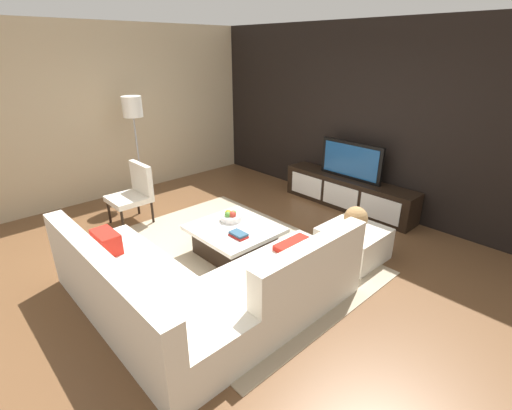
{
  "coord_description": "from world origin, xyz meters",
  "views": [
    {
      "loc": [
        3.06,
        -2.5,
        2.41
      ],
      "look_at": [
        -0.08,
        0.45,
        0.58
      ],
      "focal_mm": 26.06,
      "sensor_mm": 36.0,
      "label": 1
    }
  ],
  "objects_px": {
    "sectional_couch": "(195,288)",
    "floor_lamp": "(133,114)",
    "television": "(351,161)",
    "ottoman": "(353,243)",
    "fruit_bowl": "(231,217)",
    "decorative_ball": "(356,218)",
    "media_console": "(348,193)",
    "coffee_table": "(235,240)",
    "book_stack": "(238,235)",
    "accent_chair_near": "(134,190)"
  },
  "relations": [
    {
      "from": "coffee_table",
      "to": "ottoman",
      "type": "bearing_deg",
      "value": 43.64
    },
    {
      "from": "ottoman",
      "to": "coffee_table",
      "type": "bearing_deg",
      "value": -136.36
    },
    {
      "from": "sectional_couch",
      "to": "book_stack",
      "type": "height_order",
      "value": "sectional_couch"
    },
    {
      "from": "television",
      "to": "decorative_ball",
      "type": "bearing_deg",
      "value": -53.58
    },
    {
      "from": "ottoman",
      "to": "media_console",
      "type": "bearing_deg",
      "value": 126.43
    },
    {
      "from": "sectional_couch",
      "to": "floor_lamp",
      "type": "height_order",
      "value": "floor_lamp"
    },
    {
      "from": "sectional_couch",
      "to": "floor_lamp",
      "type": "xyz_separation_m",
      "value": [
        -3.13,
        1.06,
        1.16
      ]
    },
    {
      "from": "decorative_ball",
      "to": "book_stack",
      "type": "bearing_deg",
      "value": -126.41
    },
    {
      "from": "media_console",
      "to": "coffee_table",
      "type": "relative_size",
      "value": 2.26
    },
    {
      "from": "decorative_ball",
      "to": "accent_chair_near",
      "type": "bearing_deg",
      "value": -152.97
    },
    {
      "from": "ottoman",
      "to": "fruit_bowl",
      "type": "distance_m",
      "value": 1.55
    },
    {
      "from": "ottoman",
      "to": "decorative_ball",
      "type": "distance_m",
      "value": 0.34
    },
    {
      "from": "coffee_table",
      "to": "book_stack",
      "type": "bearing_deg",
      "value": -29.37
    },
    {
      "from": "coffee_table",
      "to": "book_stack",
      "type": "height_order",
      "value": "book_stack"
    },
    {
      "from": "fruit_bowl",
      "to": "book_stack",
      "type": "height_order",
      "value": "fruit_bowl"
    },
    {
      "from": "television",
      "to": "ottoman",
      "type": "height_order",
      "value": "television"
    },
    {
      "from": "media_console",
      "to": "coffee_table",
      "type": "bearing_deg",
      "value": -92.49
    },
    {
      "from": "floor_lamp",
      "to": "fruit_bowl",
      "type": "distance_m",
      "value": 2.55
    },
    {
      "from": "fruit_bowl",
      "to": "ottoman",
      "type": "bearing_deg",
      "value": 36.33
    },
    {
      "from": "fruit_bowl",
      "to": "book_stack",
      "type": "relative_size",
      "value": 1.26
    },
    {
      "from": "accent_chair_near",
      "to": "floor_lamp",
      "type": "xyz_separation_m",
      "value": [
        -0.77,
        0.49,
        0.95
      ]
    },
    {
      "from": "media_console",
      "to": "accent_chair_near",
      "type": "relative_size",
      "value": 2.57
    },
    {
      "from": "television",
      "to": "coffee_table",
      "type": "relative_size",
      "value": 1.08
    },
    {
      "from": "ottoman",
      "to": "sectional_couch",
      "type": "bearing_deg",
      "value": -102.64
    },
    {
      "from": "floor_lamp",
      "to": "media_console",
      "type": "bearing_deg",
      "value": 40.42
    },
    {
      "from": "coffee_table",
      "to": "fruit_bowl",
      "type": "xyz_separation_m",
      "value": [
        -0.18,
        0.1,
        0.23
      ]
    },
    {
      "from": "floor_lamp",
      "to": "decorative_ball",
      "type": "distance_m",
      "value": 3.81
    },
    {
      "from": "book_stack",
      "to": "media_console",
      "type": "bearing_deg",
      "value": 92.86
    },
    {
      "from": "ottoman",
      "to": "fruit_bowl",
      "type": "relative_size",
      "value": 2.5
    },
    {
      "from": "fruit_bowl",
      "to": "decorative_ball",
      "type": "distance_m",
      "value": 1.54
    },
    {
      "from": "sectional_couch",
      "to": "decorative_ball",
      "type": "xyz_separation_m",
      "value": [
        0.45,
        2.0,
        0.26
      ]
    },
    {
      "from": "media_console",
      "to": "accent_chair_near",
      "type": "distance_m",
      "value": 3.31
    },
    {
      "from": "sectional_couch",
      "to": "ottoman",
      "type": "xyz_separation_m",
      "value": [
        0.45,
        2.0,
        -0.08
      ]
    },
    {
      "from": "floor_lamp",
      "to": "ottoman",
      "type": "bearing_deg",
      "value": 14.79
    },
    {
      "from": "decorative_ball",
      "to": "media_console",
      "type": "bearing_deg",
      "value": 126.43
    },
    {
      "from": "accent_chair_near",
      "to": "decorative_ball",
      "type": "bearing_deg",
      "value": 15.82
    },
    {
      "from": "coffee_table",
      "to": "book_stack",
      "type": "relative_size",
      "value": 4.43
    },
    {
      "from": "coffee_table",
      "to": "media_console",
      "type": "bearing_deg",
      "value": 87.51
    },
    {
      "from": "sectional_couch",
      "to": "media_console",
      "type": "bearing_deg",
      "value": 98.69
    },
    {
      "from": "television",
      "to": "decorative_ball",
      "type": "height_order",
      "value": "television"
    },
    {
      "from": "decorative_ball",
      "to": "book_stack",
      "type": "xyz_separation_m",
      "value": [
        -0.83,
        -1.13,
        -0.14
      ]
    },
    {
      "from": "television",
      "to": "fruit_bowl",
      "type": "distance_m",
      "value": 2.25
    },
    {
      "from": "sectional_couch",
      "to": "decorative_ball",
      "type": "relative_size",
      "value": 8.45
    },
    {
      "from": "coffee_table",
      "to": "decorative_ball",
      "type": "distance_m",
      "value": 1.49
    },
    {
      "from": "television",
      "to": "sectional_couch",
      "type": "xyz_separation_m",
      "value": [
        0.5,
        -3.3,
        -0.51
      ]
    },
    {
      "from": "television",
      "to": "decorative_ball",
      "type": "distance_m",
      "value": 1.63
    },
    {
      "from": "coffee_table",
      "to": "ottoman",
      "type": "height_order",
      "value": "ottoman"
    },
    {
      "from": "media_console",
      "to": "fruit_bowl",
      "type": "height_order",
      "value": "fruit_bowl"
    },
    {
      "from": "media_console",
      "to": "book_stack",
      "type": "distance_m",
      "value": 2.43
    },
    {
      "from": "sectional_couch",
      "to": "coffee_table",
      "type": "bearing_deg",
      "value": 121.13
    }
  ]
}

